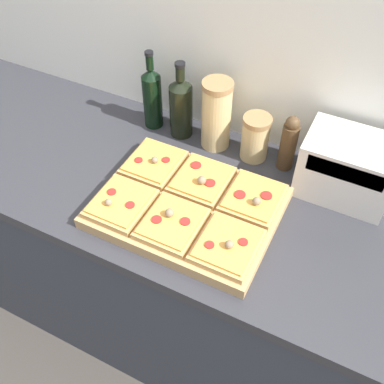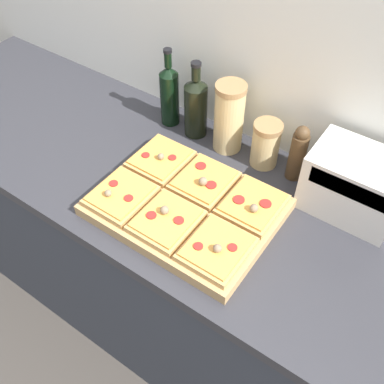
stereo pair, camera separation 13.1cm
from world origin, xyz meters
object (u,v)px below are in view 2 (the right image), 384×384
object	(u,v)px
olive_oil_bottle	(169,94)
pepper_mill	(298,153)
toaster_oven	(355,184)
wine_bottle	(196,106)
grain_jar_short	(266,144)
grain_jar_tall	(229,118)
cutting_board	(186,207)

from	to	relation	value
olive_oil_bottle	pepper_mill	xyz separation A→B (m)	(0.49, 0.00, -0.02)
toaster_oven	pepper_mill	bearing A→B (deg)	171.80
wine_bottle	toaster_oven	distance (m)	0.57
pepper_mill	toaster_oven	world-z (taller)	pepper_mill
wine_bottle	toaster_oven	xyz separation A→B (m)	(0.57, -0.03, -0.02)
grain_jar_short	grain_jar_tall	bearing A→B (deg)	-180.00
wine_bottle	grain_jar_short	size ratio (longest dim) A/B	1.76
olive_oil_bottle	pepper_mill	distance (m)	0.49
olive_oil_bottle	grain_jar_short	xyz separation A→B (m)	(0.38, 0.00, -0.04)
grain_jar_tall	pepper_mill	xyz separation A→B (m)	(0.25, 0.00, -0.03)
toaster_oven	olive_oil_bottle	bearing A→B (deg)	177.68
cutting_board	grain_jar_tall	bearing A→B (deg)	99.86
wine_bottle	grain_jar_tall	bearing A→B (deg)	0.00
grain_jar_tall	grain_jar_short	xyz separation A→B (m)	(0.14, 0.00, -0.04)
grain_jar_short	toaster_oven	size ratio (longest dim) A/B	0.54
olive_oil_bottle	pepper_mill	bearing A→B (deg)	0.00
grain_jar_short	pepper_mill	xyz separation A→B (m)	(0.11, -0.00, 0.02)
toaster_oven	wine_bottle	bearing A→B (deg)	177.24
wine_bottle	grain_jar_tall	xyz separation A→B (m)	(0.13, 0.00, 0.01)
grain_jar_tall	toaster_oven	bearing A→B (deg)	-3.58
cutting_board	wine_bottle	world-z (taller)	wine_bottle
olive_oil_bottle	toaster_oven	size ratio (longest dim) A/B	0.98
olive_oil_bottle	grain_jar_short	size ratio (longest dim) A/B	1.82
grain_jar_tall	wine_bottle	bearing A→B (deg)	-180.00
cutting_board	grain_jar_tall	size ratio (longest dim) A/B	2.12
grain_jar_short	olive_oil_bottle	bearing A→B (deg)	-180.00
grain_jar_short	wine_bottle	bearing A→B (deg)	-180.00
grain_jar_tall	olive_oil_bottle	bearing A→B (deg)	180.00
cutting_board	grain_jar_short	world-z (taller)	grain_jar_short
grain_jar_tall	grain_jar_short	distance (m)	0.15
wine_bottle	pepper_mill	distance (m)	0.38
cutting_board	olive_oil_bottle	size ratio (longest dim) A/B	1.81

